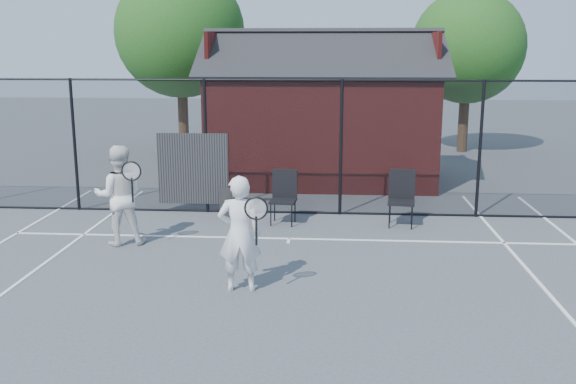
# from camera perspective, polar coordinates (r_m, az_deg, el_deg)

# --- Properties ---
(ground) EXTENTS (80.00, 80.00, 0.00)m
(ground) POSITION_cam_1_polar(r_m,az_deg,el_deg) (9.71, -1.13, -9.25)
(ground) COLOR #454C4F
(ground) RESTS_ON ground
(court_lines) EXTENTS (11.02, 18.00, 0.01)m
(court_lines) POSITION_cam_1_polar(r_m,az_deg,el_deg) (8.50, -1.95, -12.50)
(court_lines) COLOR white
(court_lines) RESTS_ON ground
(fence) EXTENTS (22.04, 3.00, 3.00)m
(fence) POSITION_cam_1_polar(r_m,az_deg,el_deg) (14.19, -0.57, 3.77)
(fence) COLOR black
(fence) RESTS_ON ground
(clubhouse) EXTENTS (6.50, 4.36, 4.19)m
(clubhouse) POSITION_cam_1_polar(r_m,az_deg,el_deg) (18.10, 3.01, 6.15)
(clubhouse) COLOR maroon
(clubhouse) RESTS_ON ground
(tree_left) EXTENTS (4.48, 4.48, 6.44)m
(tree_left) POSITION_cam_1_polar(r_m,az_deg,el_deg) (23.11, -9.55, 13.78)
(tree_left) COLOR #311F13
(tree_left) RESTS_ON ground
(tree_right) EXTENTS (3.97, 3.97, 5.70)m
(tree_right) POSITION_cam_1_polar(r_m,az_deg,el_deg) (23.94, 15.68, 12.29)
(tree_right) COLOR #311F13
(tree_right) RESTS_ON ground
(player_front) EXTENTS (0.82, 0.62, 1.79)m
(player_front) POSITION_cam_1_polar(r_m,az_deg,el_deg) (9.69, -4.32, -3.71)
(player_front) COLOR white
(player_front) RESTS_ON ground
(player_back) EXTENTS (1.10, 0.94, 1.89)m
(player_back) POSITION_cam_1_polar(r_m,az_deg,el_deg) (12.39, -14.77, -0.29)
(player_back) COLOR white
(player_back) RESTS_ON ground
(chair_left) EXTENTS (0.58, 0.60, 1.11)m
(chair_left) POSITION_cam_1_polar(r_m,az_deg,el_deg) (13.47, -0.45, -0.57)
(chair_left) COLOR black
(chair_left) RESTS_ON ground
(chair_right) EXTENTS (0.61, 0.63, 1.14)m
(chair_right) POSITION_cam_1_polar(r_m,az_deg,el_deg) (13.50, 10.04, -0.66)
(chair_right) COLOR black
(chair_right) RESTS_ON ground
(waste_bin) EXTENTS (0.55, 0.55, 0.66)m
(waste_bin) POSITION_cam_1_polar(r_m,az_deg,el_deg) (13.95, -5.18, -1.11)
(waste_bin) COLOR black
(waste_bin) RESTS_ON ground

